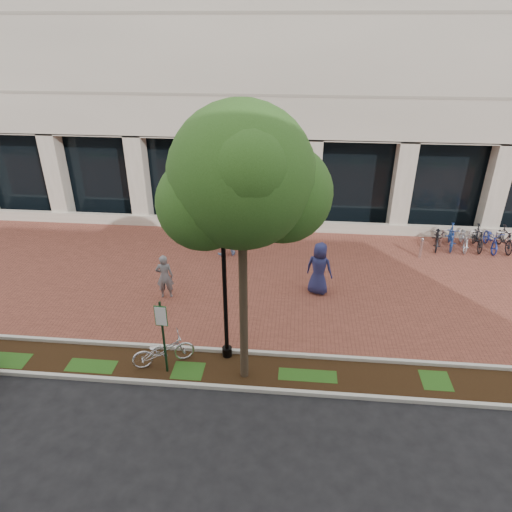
# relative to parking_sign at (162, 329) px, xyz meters

# --- Properties ---
(ground) EXTENTS (120.00, 120.00, 0.00)m
(ground) POSITION_rel_parking_sign_xyz_m (2.02, 5.48, -1.48)
(ground) COLOR black
(ground) RESTS_ON ground
(brick_plaza) EXTENTS (40.00, 9.00, 0.01)m
(brick_plaza) POSITION_rel_parking_sign_xyz_m (2.02, 5.48, -1.47)
(brick_plaza) COLOR brown
(brick_plaza) RESTS_ON ground
(planting_strip) EXTENTS (40.00, 1.50, 0.01)m
(planting_strip) POSITION_rel_parking_sign_xyz_m (2.02, 0.23, -1.47)
(planting_strip) COLOR black
(planting_strip) RESTS_ON ground
(curb_plaza_side) EXTENTS (40.00, 0.12, 0.12)m
(curb_plaza_side) POSITION_rel_parking_sign_xyz_m (2.02, 0.98, -1.42)
(curb_plaza_side) COLOR beige
(curb_plaza_side) RESTS_ON ground
(curb_street_side) EXTENTS (40.00, 0.12, 0.12)m
(curb_street_side) POSITION_rel_parking_sign_xyz_m (2.02, -0.52, -1.42)
(curb_street_side) COLOR beige
(curb_street_side) RESTS_ON ground
(parking_sign) EXTENTS (0.34, 0.07, 2.31)m
(parking_sign) POSITION_rel_parking_sign_xyz_m (0.00, 0.00, 0.00)
(parking_sign) COLOR #12321A
(parking_sign) RESTS_ON ground
(lamppost) EXTENTS (0.36, 0.36, 4.44)m
(lamppost) POSITION_rel_parking_sign_xyz_m (1.56, 0.84, 1.02)
(lamppost) COLOR black
(lamppost) RESTS_ON ground
(street_tree) EXTENTS (3.95, 3.29, 7.34)m
(street_tree) POSITION_rel_parking_sign_xyz_m (2.21, 0.10, 4.00)
(street_tree) COLOR #413425
(street_tree) RESTS_ON ground
(locked_bicycle) EXTENTS (1.87, 1.31, 0.93)m
(locked_bicycle) POSITION_rel_parking_sign_xyz_m (-0.17, 0.34, -1.01)
(locked_bicycle) COLOR silver
(locked_bicycle) RESTS_ON ground
(pedestrian_left) EXTENTS (0.66, 0.49, 1.64)m
(pedestrian_left) POSITION_rel_parking_sign_xyz_m (-1.06, 3.82, -0.66)
(pedestrian_left) COLOR slate
(pedestrian_left) RESTS_ON ground
(pedestrian_mid) EXTENTS (1.13, 1.00, 1.95)m
(pedestrian_mid) POSITION_rel_parking_sign_xyz_m (0.45, 7.31, -0.50)
(pedestrian_mid) COLOR #8EA8D4
(pedestrian_mid) RESTS_ON ground
(pedestrian_right) EXTENTS (1.10, 0.90, 1.95)m
(pedestrian_right) POSITION_rel_parking_sign_xyz_m (4.28, 4.64, -0.51)
(pedestrian_right) COLOR navy
(pedestrian_right) RESTS_ON ground
(bollard) EXTENTS (0.12, 0.12, 0.90)m
(bollard) POSITION_rel_parking_sign_xyz_m (8.55, 7.77, -1.02)
(bollard) COLOR silver
(bollard) RESTS_ON ground
(bike_rack_cluster) EXTENTS (3.52, 1.86, 1.03)m
(bike_rack_cluster) POSITION_rel_parking_sign_xyz_m (10.84, 8.86, -0.99)
(bike_rack_cluster) COLOR black
(bike_rack_cluster) RESTS_ON ground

